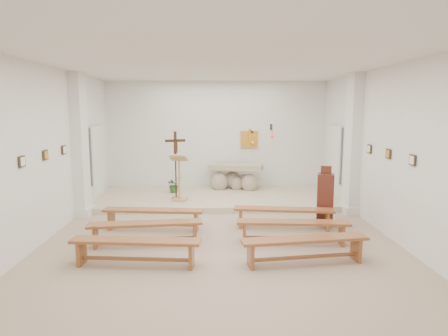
{
  "coord_description": "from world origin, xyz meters",
  "views": [
    {
      "loc": [
        -0.14,
        -7.82,
        2.64
      ],
      "look_at": [
        0.14,
        1.6,
        1.23
      ],
      "focal_mm": 32.0,
      "sensor_mm": 36.0,
      "label": 1
    }
  ],
  "objects_px": {
    "bench_left_front": "(153,214)",
    "bench_left_second": "(146,228)",
    "crucifix_stand": "(176,160)",
    "altar": "(235,178)",
    "lectern": "(179,178)",
    "donation_pedestal": "(325,199)",
    "bench_left_third": "(136,246)",
    "bench_right_front": "(284,213)",
    "bench_right_third": "(305,244)",
    "bench_right_second": "(293,227)"
  },
  "relations": [
    {
      "from": "altar",
      "to": "crucifix_stand",
      "type": "bearing_deg",
      "value": -129.91
    },
    {
      "from": "bench_right_front",
      "to": "donation_pedestal",
      "type": "bearing_deg",
      "value": 24.06
    },
    {
      "from": "bench_left_front",
      "to": "bench_right_third",
      "type": "distance_m",
      "value": 3.51
    },
    {
      "from": "altar",
      "to": "bench_left_front",
      "type": "xyz_separation_m",
      "value": [
        -2.0,
        -3.71,
        -0.13
      ]
    },
    {
      "from": "altar",
      "to": "bench_left_third",
      "type": "distance_m",
      "value": 6.08
    },
    {
      "from": "lectern",
      "to": "bench_left_third",
      "type": "height_order",
      "value": "lectern"
    },
    {
      "from": "bench_left_front",
      "to": "bench_right_second",
      "type": "bearing_deg",
      "value": -13.51
    },
    {
      "from": "bench_left_second",
      "to": "bench_right_third",
      "type": "xyz_separation_m",
      "value": [
        2.86,
        -1.01,
        0.0
      ]
    },
    {
      "from": "lectern",
      "to": "bench_left_second",
      "type": "height_order",
      "value": "lectern"
    },
    {
      "from": "lectern",
      "to": "bench_left_second",
      "type": "relative_size",
      "value": 0.58
    },
    {
      "from": "bench_right_second",
      "to": "bench_right_third",
      "type": "xyz_separation_m",
      "value": [
        0.0,
        -1.01,
        0.0
      ]
    },
    {
      "from": "donation_pedestal",
      "to": "bench_left_third",
      "type": "bearing_deg",
      "value": -133.92
    },
    {
      "from": "bench_right_second",
      "to": "bench_left_third",
      "type": "bearing_deg",
      "value": -155.66
    },
    {
      "from": "altar",
      "to": "bench_left_second",
      "type": "relative_size",
      "value": 0.79
    },
    {
      "from": "lectern",
      "to": "bench_right_second",
      "type": "xyz_separation_m",
      "value": [
        2.47,
        -3.17,
        -0.44
      ]
    },
    {
      "from": "donation_pedestal",
      "to": "bench_left_third",
      "type": "height_order",
      "value": "donation_pedestal"
    },
    {
      "from": "lectern",
      "to": "bench_right_front",
      "type": "height_order",
      "value": "lectern"
    },
    {
      "from": "donation_pedestal",
      "to": "bench_left_front",
      "type": "height_order",
      "value": "donation_pedestal"
    },
    {
      "from": "crucifix_stand",
      "to": "bench_left_second",
      "type": "height_order",
      "value": "crucifix_stand"
    },
    {
      "from": "crucifix_stand",
      "to": "altar",
      "type": "bearing_deg",
      "value": 18.36
    },
    {
      "from": "donation_pedestal",
      "to": "bench_right_front",
      "type": "relative_size",
      "value": 0.61
    },
    {
      "from": "altar",
      "to": "crucifix_stand",
      "type": "xyz_separation_m",
      "value": [
        -1.72,
        -1.32,
        0.75
      ]
    },
    {
      "from": "bench_left_second",
      "to": "donation_pedestal",
      "type": "bearing_deg",
      "value": 12.82
    },
    {
      "from": "bench_right_front",
      "to": "bench_left_second",
      "type": "relative_size",
      "value": 1.0
    },
    {
      "from": "crucifix_stand",
      "to": "bench_left_third",
      "type": "xyz_separation_m",
      "value": [
        -0.29,
        -4.42,
        -0.88
      ]
    },
    {
      "from": "crucifix_stand",
      "to": "bench_left_front",
      "type": "xyz_separation_m",
      "value": [
        -0.29,
        -2.4,
        -0.88
      ]
    },
    {
      "from": "altar",
      "to": "bench_right_second",
      "type": "xyz_separation_m",
      "value": [
        0.86,
        -4.73,
        -0.13
      ]
    },
    {
      "from": "donation_pedestal",
      "to": "bench_left_second",
      "type": "height_order",
      "value": "donation_pedestal"
    },
    {
      "from": "crucifix_stand",
      "to": "bench_right_front",
      "type": "distance_m",
      "value": 3.63
    },
    {
      "from": "lectern",
      "to": "altar",
      "type": "bearing_deg",
      "value": 52.27
    },
    {
      "from": "altar",
      "to": "bench_right_second",
      "type": "distance_m",
      "value": 4.81
    },
    {
      "from": "altar",
      "to": "donation_pedestal",
      "type": "xyz_separation_m",
      "value": [
        1.86,
        -3.42,
        0.12
      ]
    },
    {
      "from": "altar",
      "to": "lectern",
      "type": "distance_m",
      "value": 2.26
    },
    {
      "from": "bench_right_third",
      "to": "altar",
      "type": "bearing_deg",
      "value": 90.84
    },
    {
      "from": "altar",
      "to": "bench_left_front",
      "type": "bearing_deg",
      "value": -105.75
    },
    {
      "from": "donation_pedestal",
      "to": "bench_left_front",
      "type": "bearing_deg",
      "value": -160.59
    },
    {
      "from": "bench_left_front",
      "to": "bench_right_front",
      "type": "height_order",
      "value": "same"
    },
    {
      "from": "bench_left_third",
      "to": "bench_right_third",
      "type": "bearing_deg",
      "value": 5.61
    },
    {
      "from": "altar",
      "to": "lectern",
      "type": "xyz_separation_m",
      "value": [
        -1.61,
        -1.56,
        0.31
      ]
    },
    {
      "from": "bench_left_front",
      "to": "bench_left_third",
      "type": "bearing_deg",
      "value": -84.01
    },
    {
      "from": "bench_left_front",
      "to": "bench_left_second",
      "type": "bearing_deg",
      "value": -84.01
    },
    {
      "from": "bench_left_third",
      "to": "donation_pedestal",
      "type": "bearing_deg",
      "value": 36.64
    },
    {
      "from": "lectern",
      "to": "donation_pedestal",
      "type": "relative_size",
      "value": 0.95
    },
    {
      "from": "bench_right_second",
      "to": "lectern",
      "type": "bearing_deg",
      "value": 132.79
    },
    {
      "from": "crucifix_stand",
      "to": "donation_pedestal",
      "type": "relative_size",
      "value": 1.37
    },
    {
      "from": "bench_left_second",
      "to": "bench_left_front",
      "type": "bearing_deg",
      "value": 84.1
    },
    {
      "from": "bench_left_front",
      "to": "bench_left_second",
      "type": "relative_size",
      "value": 1.0
    },
    {
      "from": "bench_right_second",
      "to": "bench_left_front",
      "type": "bearing_deg",
      "value": 165.34
    },
    {
      "from": "altar",
      "to": "bench_right_front",
      "type": "bearing_deg",
      "value": -64.33
    },
    {
      "from": "lectern",
      "to": "donation_pedestal",
      "type": "bearing_deg",
      "value": -19.98
    }
  ]
}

